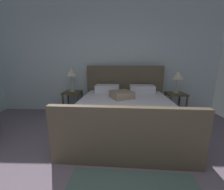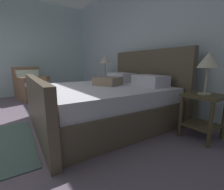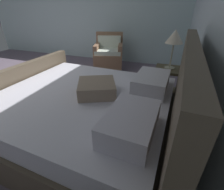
# 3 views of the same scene
# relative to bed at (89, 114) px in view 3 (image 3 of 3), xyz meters

# --- Properties ---
(ground_plane) EXTENTS (5.85, 6.46, 0.02)m
(ground_plane) POSITION_rel_bed_xyz_m (-0.44, -2.07, -0.36)
(ground_plane) COLOR slate
(wall_side_left) EXTENTS (0.12, 6.58, 2.89)m
(wall_side_left) POSITION_rel_bed_xyz_m (-3.42, -2.07, 1.09)
(wall_side_left) COLOR silver
(wall_side_left) RESTS_ON ground
(bed) EXTENTS (2.06, 2.23, 1.25)m
(bed) POSITION_rel_bed_xyz_m (0.00, 0.00, 0.00)
(bed) COLOR brown
(bed) RESTS_ON ground
(nightstand_left) EXTENTS (0.44, 0.44, 0.60)m
(nightstand_left) POSITION_rel_bed_xyz_m (-1.30, 0.83, 0.05)
(nightstand_left) COLOR #4C4229
(nightstand_left) RESTS_ON ground
(table_lamp_left) EXTENTS (0.27, 0.27, 0.60)m
(table_lamp_left) POSITION_rel_bed_xyz_m (-1.30, 0.83, 0.73)
(table_lamp_left) COLOR #B7B293
(table_lamp_left) RESTS_ON nightstand_left
(armchair) EXTENTS (0.89, 0.89, 0.90)m
(armchair) POSITION_rel_bed_xyz_m (-2.65, -0.76, -0.01)
(armchair) COLOR #926B50
(armchair) RESTS_ON ground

